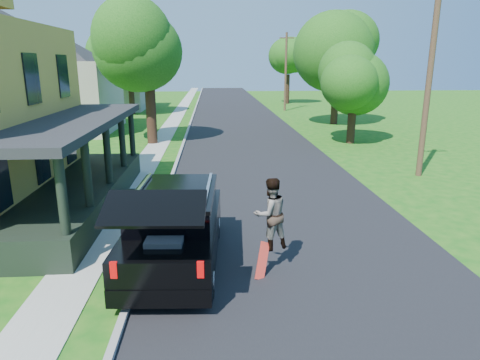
{
  "coord_description": "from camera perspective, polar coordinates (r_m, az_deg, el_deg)",
  "views": [
    {
      "loc": [
        -2.23,
        -8.47,
        4.89
      ],
      "look_at": [
        -1.48,
        3.0,
        1.74
      ],
      "focal_mm": 32.0,
      "sensor_mm": 36.0,
      "label": 1
    }
  ],
  "objects": [
    {
      "name": "ground",
      "position": [
        10.03,
        9.92,
        -14.11
      ],
      "size": [
        140.0,
        140.0,
        0.0
      ],
      "primitive_type": "plane",
      "color": "#125B12",
      "rests_on": "ground"
    },
    {
      "name": "street",
      "position": [
        28.98,
        0.75,
        5.61
      ],
      "size": [
        8.0,
        120.0,
        0.02
      ],
      "primitive_type": "cube",
      "color": "black",
      "rests_on": "ground"
    },
    {
      "name": "curb",
      "position": [
        28.95,
        -7.31,
        5.48
      ],
      "size": [
        0.15,
        120.0,
        0.12
      ],
      "primitive_type": "cube",
      "color": "gray",
      "rests_on": "ground"
    },
    {
      "name": "sidewalk",
      "position": [
        29.08,
        -10.37,
        5.4
      ],
      "size": [
        1.3,
        120.0,
        0.03
      ],
      "primitive_type": "cube",
      "color": "gray",
      "rests_on": "ground"
    },
    {
      "name": "front_walk",
      "position": [
        16.92,
        -29.03,
        -3.47
      ],
      "size": [
        6.5,
        1.2,
        0.03
      ],
      "primitive_type": "cube",
      "color": "gray",
      "rests_on": "ground"
    },
    {
      "name": "neighbor_house_mid",
      "position": [
        34.38,
        -23.49,
        12.94
      ],
      "size": [
        12.78,
        12.78,
        8.3
      ],
      "color": "#A39F90",
      "rests_on": "ground"
    },
    {
      "name": "neighbor_house_far",
      "position": [
        49.77,
        -17.33,
        13.86
      ],
      "size": [
        12.78,
        12.78,
        8.3
      ],
      "color": "#A39F90",
      "rests_on": "ground"
    },
    {
      "name": "black_suv",
      "position": [
        10.76,
        -8.68,
        -6.28
      ],
      "size": [
        2.34,
        5.5,
        2.52
      ],
      "rotation": [
        0.0,
        0.0,
        -0.05
      ],
      "color": "black",
      "rests_on": "ground"
    },
    {
      "name": "skateboarder",
      "position": [
        10.25,
        4.08,
        -4.52
      ],
      "size": [
        1.05,
        0.95,
        1.77
      ],
      "rotation": [
        0.0,
        0.0,
        3.53
      ],
      "color": "black",
      "rests_on": "ground"
    },
    {
      "name": "skateboard",
      "position": [
        10.3,
        3.01,
        -10.83
      ],
      "size": [
        0.41,
        0.52,
        0.86
      ],
      "rotation": [
        0.0,
        0.0,
        0.32
      ],
      "color": "red",
      "rests_on": "ground"
    },
    {
      "name": "tree_left_mid",
      "position": [
        27.25,
        -12.36,
        17.65
      ],
      "size": [
        6.38,
        6.05,
        9.18
      ],
      "rotation": [
        0.0,
        0.0,
        0.13
      ],
      "color": "black",
      "rests_on": "ground"
    },
    {
      "name": "tree_left_far",
      "position": [
        44.0,
        -14.66,
        16.25
      ],
      "size": [
        7.4,
        7.5,
        9.32
      ],
      "rotation": [
        0.0,
        0.0,
        -0.28
      ],
      "color": "black",
      "rests_on": "ground"
    },
    {
      "name": "tree_right_near",
      "position": [
        27.65,
        14.93,
        13.06
      ],
      "size": [
        4.54,
        4.28,
        6.22
      ],
      "rotation": [
        0.0,
        0.0,
        0.08
      ],
      "color": "black",
      "rests_on": "ground"
    },
    {
      "name": "tree_right_mid",
      "position": [
        36.44,
        12.9,
        17.23
      ],
      "size": [
        7.36,
        7.53,
        9.56
      ],
      "rotation": [
        0.0,
        0.0,
        -0.35
      ],
      "color": "black",
      "rests_on": "ground"
    },
    {
      "name": "tree_right_far",
      "position": [
        54.32,
        6.34,
        15.97
      ],
      "size": [
        6.76,
        6.34,
        8.3
      ],
      "rotation": [
        0.0,
        0.0,
        0.41
      ],
      "color": "black",
      "rests_on": "ground"
    },
    {
      "name": "utility_pole_near",
      "position": [
        20.28,
        24.01,
        12.99
      ],
      "size": [
        1.6,
        0.26,
        8.75
      ],
      "rotation": [
        0.0,
        0.0,
        0.02
      ],
      "color": "#422B1E",
      "rests_on": "ground"
    },
    {
      "name": "utility_pole_far",
      "position": [
        46.14,
        6.12,
        14.25
      ],
      "size": [
        1.48,
        0.24,
        7.92
      ],
      "rotation": [
        0.0,
        0.0,
        -0.01
      ],
      "color": "#422B1E",
      "rests_on": "ground"
    }
  ]
}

